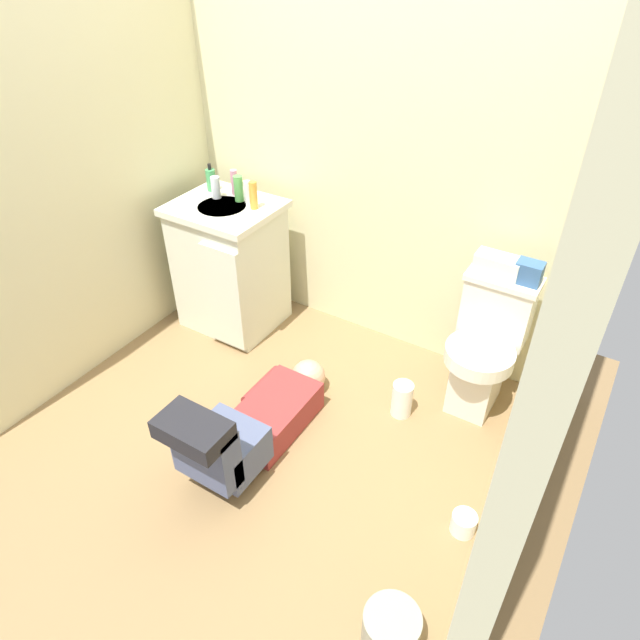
% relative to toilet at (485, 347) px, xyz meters
% --- Properties ---
extents(ground_plane, '(2.90, 3.00, 0.04)m').
position_rel_toilet_xyz_m(ground_plane, '(-0.81, -0.74, -0.39)').
color(ground_plane, olive).
extents(wall_back, '(2.56, 0.08, 2.40)m').
position_rel_toilet_xyz_m(wall_back, '(-0.81, 0.30, 0.83)').
color(wall_back, beige).
rests_on(wall_back, ground_plane).
extents(wall_left, '(0.08, 2.00, 2.40)m').
position_rel_toilet_xyz_m(wall_left, '(-2.05, -0.74, 0.83)').
color(wall_left, beige).
rests_on(wall_left, ground_plane).
extents(wall_right, '(0.08, 2.00, 2.40)m').
position_rel_toilet_xyz_m(wall_right, '(0.43, -0.74, 0.83)').
color(wall_right, beige).
rests_on(wall_right, ground_plane).
extents(toilet, '(0.36, 0.46, 0.75)m').
position_rel_toilet_xyz_m(toilet, '(0.00, 0.00, 0.00)').
color(toilet, silver).
rests_on(toilet, ground_plane).
extents(vanity_cabinet, '(0.60, 0.53, 0.82)m').
position_rel_toilet_xyz_m(vanity_cabinet, '(-1.59, -0.12, 0.05)').
color(vanity_cabinet, silver).
rests_on(vanity_cabinet, ground_plane).
extents(faucet, '(0.02, 0.02, 0.10)m').
position_rel_toilet_xyz_m(faucet, '(-1.59, 0.03, 0.50)').
color(faucet, silver).
rests_on(faucet, vanity_cabinet).
extents(person_plumber, '(0.39, 1.06, 0.52)m').
position_rel_toilet_xyz_m(person_plumber, '(-0.83, -0.94, -0.19)').
color(person_plumber, maroon).
rests_on(person_plumber, ground_plane).
extents(tissue_box, '(0.22, 0.11, 0.10)m').
position_rel_toilet_xyz_m(tissue_box, '(-0.05, 0.09, 0.43)').
color(tissue_box, silver).
rests_on(tissue_box, toilet).
extents(toiletry_bag, '(0.12, 0.09, 0.11)m').
position_rel_toilet_xyz_m(toiletry_bag, '(0.10, 0.09, 0.44)').
color(toiletry_bag, '#33598C').
rests_on(toiletry_bag, toilet).
extents(soap_dispenser, '(0.06, 0.06, 0.17)m').
position_rel_toilet_xyz_m(soap_dispenser, '(-1.78, 0.01, 0.52)').
color(soap_dispenser, '#409656').
rests_on(soap_dispenser, vanity_cabinet).
extents(bottle_clear, '(0.05, 0.05, 0.13)m').
position_rel_toilet_xyz_m(bottle_clear, '(-1.69, -0.06, 0.52)').
color(bottle_clear, silver).
rests_on(bottle_clear, vanity_cabinet).
extents(bottle_pink, '(0.04, 0.04, 0.15)m').
position_rel_toilet_xyz_m(bottle_pink, '(-1.62, 0.03, 0.53)').
color(bottle_pink, pink).
rests_on(bottle_pink, vanity_cabinet).
extents(bottle_green, '(0.05, 0.05, 0.15)m').
position_rel_toilet_xyz_m(bottle_green, '(-1.55, -0.02, 0.53)').
color(bottle_green, '#53A34B').
rests_on(bottle_green, vanity_cabinet).
extents(bottle_white, '(0.04, 0.04, 0.13)m').
position_rel_toilet_xyz_m(bottle_white, '(-1.49, -0.01, 0.52)').
color(bottle_white, silver).
rests_on(bottle_white, vanity_cabinet).
extents(bottle_amber, '(0.05, 0.05, 0.16)m').
position_rel_toilet_xyz_m(bottle_amber, '(-1.41, -0.06, 0.53)').
color(bottle_amber, gold).
rests_on(bottle_amber, vanity_cabinet).
extents(trash_can, '(0.21, 0.21, 0.22)m').
position_rel_toilet_xyz_m(trash_can, '(0.17, -1.44, -0.26)').
color(trash_can, gray).
rests_on(trash_can, ground_plane).
extents(paper_towel_roll, '(0.11, 0.11, 0.20)m').
position_rel_toilet_xyz_m(paper_towel_roll, '(-0.30, -0.32, -0.27)').
color(paper_towel_roll, white).
rests_on(paper_towel_roll, ground_plane).
extents(toilet_paper_roll, '(0.11, 0.11, 0.10)m').
position_rel_toilet_xyz_m(toilet_paper_roll, '(0.23, -0.83, -0.32)').
color(toilet_paper_roll, white).
rests_on(toilet_paper_roll, ground_plane).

